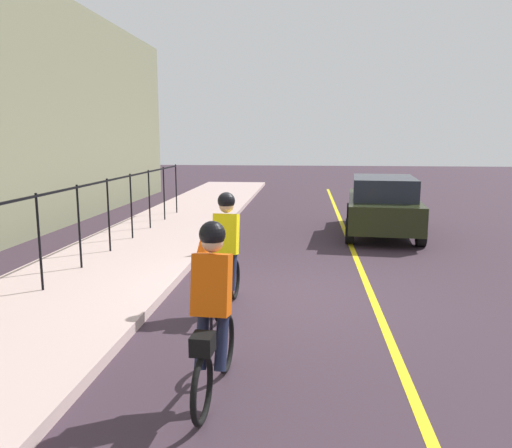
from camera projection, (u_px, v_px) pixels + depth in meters
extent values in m
plane|color=#362832|center=(275.00, 297.00, 8.34)|extent=(80.00, 80.00, 0.00)
cube|color=yellow|center=(373.00, 300.00, 8.18)|extent=(36.00, 0.12, 0.01)
cube|color=#B99E9A|center=(79.00, 287.00, 8.66)|extent=(40.00, 3.20, 0.15)
cylinder|color=black|center=(39.00, 242.00, 8.11)|extent=(0.04, 0.04, 1.60)
cylinder|color=black|center=(79.00, 227.00, 9.53)|extent=(0.04, 0.04, 1.60)
cylinder|color=black|center=(109.00, 215.00, 10.95)|extent=(0.04, 0.04, 1.60)
cylinder|color=black|center=(131.00, 206.00, 12.36)|extent=(0.04, 0.04, 1.60)
cylinder|color=black|center=(149.00, 199.00, 13.78)|extent=(0.04, 0.04, 1.60)
cylinder|color=black|center=(164.00, 193.00, 15.20)|extent=(0.04, 0.04, 1.60)
cylinder|color=black|center=(176.00, 189.00, 16.62)|extent=(0.04, 0.04, 1.60)
cube|color=black|center=(77.00, 187.00, 9.40)|extent=(14.45, 0.04, 0.04)
torus|color=black|center=(235.00, 279.00, 8.22)|extent=(0.66, 0.10, 0.66)
torus|color=black|center=(220.00, 299.00, 7.19)|extent=(0.66, 0.10, 0.66)
cube|color=black|center=(228.00, 273.00, 7.66)|extent=(0.93, 0.09, 0.24)
cylinder|color=black|center=(226.00, 266.00, 7.49)|extent=(0.03, 0.03, 0.35)
cube|color=yellow|center=(226.00, 234.00, 7.46)|extent=(0.36, 0.38, 0.63)
sphere|color=tan|center=(226.00, 206.00, 7.44)|extent=(0.22, 0.22, 0.22)
sphere|color=black|center=(226.00, 201.00, 7.43)|extent=(0.26, 0.26, 0.26)
cylinder|color=#191E38|center=(220.00, 268.00, 7.54)|extent=(0.34, 0.14, 0.65)
cylinder|color=#191E38|center=(233.00, 269.00, 7.51)|extent=(0.34, 0.14, 0.65)
cube|color=black|center=(221.00, 270.00, 7.17)|extent=(0.25, 0.21, 0.18)
torus|color=black|center=(226.00, 344.00, 5.65)|extent=(0.66, 0.10, 0.66)
torus|color=black|center=(202.00, 389.00, 4.63)|extent=(0.66, 0.10, 0.66)
cube|color=black|center=(215.00, 341.00, 5.10)|extent=(0.93, 0.09, 0.24)
cylinder|color=black|center=(211.00, 333.00, 4.93)|extent=(0.03, 0.03, 0.35)
cube|color=#D95007|center=(212.00, 284.00, 4.90)|extent=(0.36, 0.38, 0.63)
sphere|color=tan|center=(212.00, 241.00, 4.87)|extent=(0.22, 0.22, 0.22)
sphere|color=black|center=(212.00, 234.00, 4.86)|extent=(0.26, 0.26, 0.26)
cylinder|color=#191E38|center=(202.00, 336.00, 4.98)|extent=(0.34, 0.14, 0.65)
cylinder|color=#191E38|center=(222.00, 337.00, 4.95)|extent=(0.34, 0.14, 0.65)
cube|color=black|center=(203.00, 344.00, 4.61)|extent=(0.25, 0.21, 0.18)
cube|color=black|center=(382.00, 210.00, 13.74)|extent=(4.54, 2.18, 0.70)
cube|color=#1E232D|center=(384.00, 187.00, 13.44)|extent=(2.59, 1.80, 0.56)
cylinder|color=black|center=(350.00, 213.00, 15.41)|extent=(0.66, 0.28, 0.64)
cylinder|color=black|center=(408.00, 215.00, 15.10)|extent=(0.66, 0.28, 0.64)
cylinder|color=black|center=(350.00, 231.00, 12.51)|extent=(0.66, 0.28, 0.64)
cylinder|color=black|center=(421.00, 233.00, 12.20)|extent=(0.66, 0.28, 0.64)
cone|color=#FB560A|center=(203.00, 246.00, 10.71)|extent=(0.36, 0.36, 0.67)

